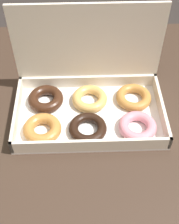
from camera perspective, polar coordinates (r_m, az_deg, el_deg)
The scene contains 2 objects.
dining_table at distance 0.90m, azimuth -0.29°, elevation -7.38°, with size 1.21×0.99×0.77m.
donut_box at distance 0.84m, azimuth -0.19°, elevation 2.60°, with size 0.40×0.24×0.27m.
Camera 1 is at (-0.01, -0.50, 1.43)m, focal length 50.00 mm.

